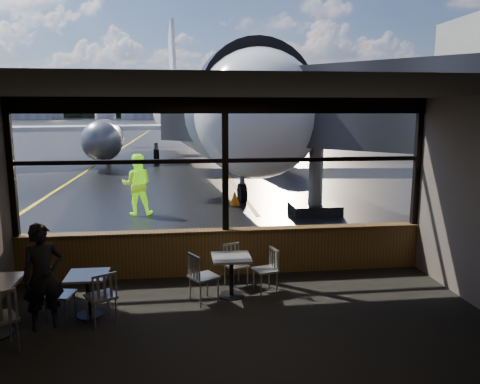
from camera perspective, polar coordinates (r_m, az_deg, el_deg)
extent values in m
plane|color=black|center=(129.03, -6.90, 8.36)|extent=(520.00, 520.00, 0.00)
cube|color=black|center=(6.86, 0.77, -18.34)|extent=(8.00, 6.00, 0.01)
cube|color=#38332D|center=(6.05, 0.85, 12.23)|extent=(8.00, 6.00, 0.04)
cube|color=#504640|center=(3.44, 8.05, -16.07)|extent=(8.00, 0.04, 3.50)
cube|color=#533719|center=(9.45, -1.76, -7.38)|extent=(8.00, 0.28, 0.90)
cube|color=black|center=(9.02, -1.86, 10.50)|extent=(8.00, 0.18, 0.30)
cube|color=black|center=(9.56, -26.13, 2.55)|extent=(0.12, 0.12, 2.60)
cube|color=black|center=(9.08, -1.82, 3.22)|extent=(0.12, 0.12, 2.60)
cube|color=black|center=(10.24, 20.81, 3.34)|extent=(0.12, 0.12, 2.60)
cube|color=black|center=(9.07, -1.83, 3.85)|extent=(8.00, 0.10, 0.08)
imported|color=black|center=(7.65, -22.87, -9.51)|extent=(0.70, 0.61, 1.63)
imported|color=#BFF219|center=(15.08, -12.45, 0.91)|extent=(0.94, 0.74, 1.93)
cone|color=orange|center=(16.31, -0.64, -0.72)|extent=(0.36, 0.36, 0.50)
cone|color=orange|center=(30.46, -15.76, 3.90)|extent=(0.40, 0.40, 0.55)
cylinder|color=silver|center=(193.19, -16.10, 9.42)|extent=(8.00, 8.00, 6.00)
cylinder|color=silver|center=(191.94, -13.11, 9.54)|extent=(8.00, 8.00, 6.00)
cylinder|color=silver|center=(191.20, -10.09, 9.65)|extent=(8.00, 8.00, 6.00)
cube|color=black|center=(219.00, -7.10, 10.52)|extent=(360.00, 3.00, 12.00)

